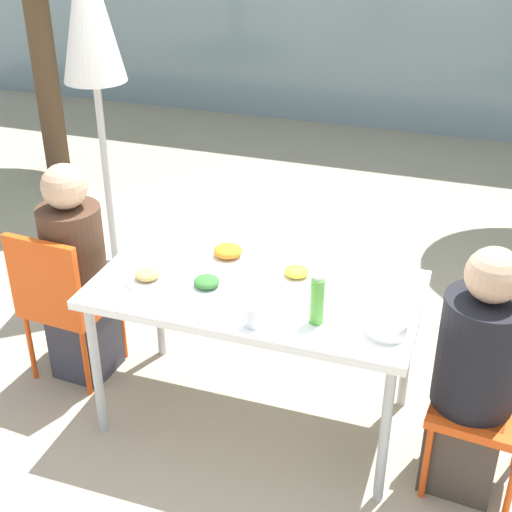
# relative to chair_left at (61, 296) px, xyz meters

# --- Properties ---
(ground_plane) EXTENTS (24.00, 24.00, 0.00)m
(ground_plane) POSITION_rel_chair_left_xyz_m (1.03, 0.01, -0.50)
(ground_plane) COLOR tan
(dining_table) EXTENTS (1.44, 0.77, 0.75)m
(dining_table) POSITION_rel_chair_left_xyz_m (1.03, 0.01, 0.19)
(dining_table) COLOR white
(dining_table) RESTS_ON ground
(chair_left) EXTENTS (0.43, 0.43, 0.85)m
(chair_left) POSITION_rel_chair_left_xyz_m (0.00, 0.00, 0.00)
(chair_left) COLOR #E54C14
(chair_left) RESTS_ON ground
(person_left) EXTENTS (0.31, 0.31, 1.17)m
(person_left) POSITION_rel_chair_left_xyz_m (0.06, 0.08, 0.07)
(person_left) COLOR #383842
(person_left) RESTS_ON ground
(chair_right) EXTENTS (0.44, 0.44, 0.85)m
(chair_right) POSITION_rel_chair_left_xyz_m (2.05, -0.01, 0.00)
(chair_right) COLOR #E54C14
(chair_right) RESTS_ON ground
(person_right) EXTENTS (0.33, 0.33, 1.14)m
(person_right) POSITION_rel_chair_left_xyz_m (2.00, -0.08, 0.05)
(person_right) COLOR #473D33
(person_right) RESTS_ON ground
(closed_umbrella) EXTENTS (0.36, 0.36, 2.13)m
(closed_umbrella) POSITION_rel_chair_left_xyz_m (-0.27, 0.98, 1.10)
(closed_umbrella) COLOR #333333
(closed_umbrella) RESTS_ON ground
(plate_0) EXTENTS (0.21, 0.21, 0.06)m
(plate_0) POSITION_rel_chair_left_xyz_m (0.83, -0.08, 0.27)
(plate_0) COLOR white
(plate_0) RESTS_ON dining_table
(plate_1) EXTENTS (0.20, 0.20, 0.06)m
(plate_1) POSITION_rel_chair_left_xyz_m (1.18, 0.13, 0.27)
(plate_1) COLOR white
(plate_1) RESTS_ON dining_table
(plate_2) EXTENTS (0.25, 0.25, 0.07)m
(plate_2) POSITION_rel_chair_left_xyz_m (0.82, 0.20, 0.28)
(plate_2) COLOR white
(plate_2) RESTS_ON dining_table
(plate_3) EXTENTS (0.20, 0.20, 0.06)m
(plate_3) POSITION_rel_chair_left_xyz_m (0.56, -0.11, 0.27)
(plate_3) COLOR white
(plate_3) RESTS_ON dining_table
(bottle) EXTENTS (0.06, 0.06, 0.22)m
(bottle) POSITION_rel_chair_left_xyz_m (1.35, -0.18, 0.36)
(bottle) COLOR #51A338
(bottle) RESTS_ON dining_table
(drinking_cup) EXTENTS (0.07, 0.07, 0.09)m
(drinking_cup) POSITION_rel_chair_left_xyz_m (1.12, -0.29, 0.30)
(drinking_cup) COLOR white
(drinking_cup) RESTS_ON dining_table
(salad_bowl) EXTENTS (0.16, 0.16, 0.06)m
(salad_bowl) POSITION_rel_chair_left_xyz_m (1.63, -0.17, 0.28)
(salad_bowl) COLOR white
(salad_bowl) RESTS_ON dining_table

